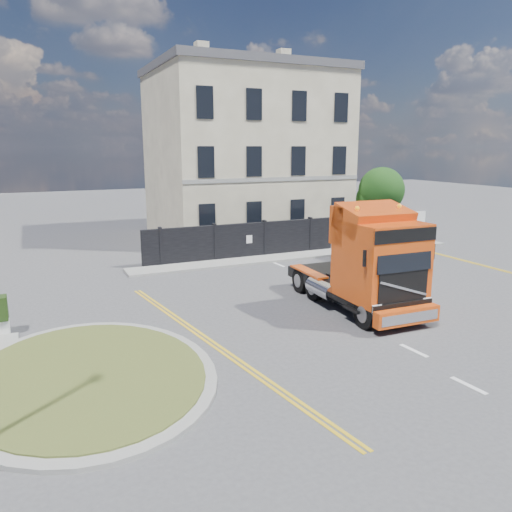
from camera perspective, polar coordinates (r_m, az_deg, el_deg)
name	(u,v)px	position (r m, az deg, el deg)	size (l,w,h in m)	color
ground	(271,312)	(19.17, 1.69, -6.36)	(120.00, 120.00, 0.00)	#424244
traffic_island	(88,376)	(14.65, -18.66, -12.82)	(6.80, 6.80, 0.17)	gray
hoarding_fence	(303,236)	(29.64, 5.42, 2.29)	(18.80, 0.25, 2.00)	black
georgian_building	(244,153)	(35.67, -1.33, 11.74)	(12.30, 10.30, 12.80)	beige
tree	(379,192)	(36.30, 13.88, 7.09)	(3.20, 3.20, 4.80)	#382619
pavement_far	(302,255)	(28.79, 5.32, 0.08)	(20.00, 1.60, 0.12)	gray
truck	(369,266)	(19.08, 12.82, -1.12)	(2.71, 6.80, 4.03)	black
flatbed_pickup	(384,249)	(26.20, 14.42, 0.80)	(2.16, 4.90, 2.00)	slate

